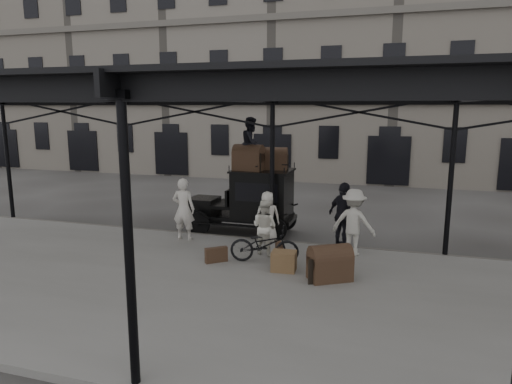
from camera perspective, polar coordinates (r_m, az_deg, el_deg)
ground at (r=12.44m, az=-0.46°, el=-9.12°), size 120.00×120.00×0.00m
platform at (r=10.65m, az=-3.76°, el=-12.18°), size 28.00×8.00×0.15m
canopy at (r=10.10m, az=-3.50°, el=12.86°), size 22.50×9.00×4.74m
building_frontage at (r=29.52m, az=10.49°, el=15.84°), size 64.00×8.00×14.00m
taxi at (r=15.16m, az=-0.34°, el=-0.81°), size 3.65×1.55×2.18m
porter_left at (r=14.18m, az=-9.03°, el=-2.12°), size 0.73×0.51×1.92m
porter_midleft at (r=12.66m, az=1.08°, el=-4.38°), size 0.91×0.81×1.56m
porter_centre at (r=13.86m, az=1.45°, el=-3.08°), size 0.89×0.74×1.55m
porter_official at (r=13.40m, az=10.89°, el=-2.90°), size 1.17×1.08×1.93m
porter_right at (r=12.83m, az=12.12°, el=-3.73°), size 1.31×0.92×1.85m
bicycle at (r=12.08m, az=1.06°, el=-6.59°), size 1.90×0.95×0.96m
porter_roof at (r=14.82m, az=-0.58°, el=6.08°), size 0.65×0.83×1.71m
steamer_trunk_roof_near at (r=14.74m, az=-0.94°, el=4.08°), size 1.00×0.67×0.70m
steamer_trunk_roof_far at (r=14.97m, az=2.34°, el=4.00°), size 0.88×0.61×0.60m
steamer_trunk_platform at (r=11.06m, az=9.21°, el=-9.02°), size 1.14×1.02×0.72m
wicker_hamper at (r=11.55m, az=3.50°, el=-8.62°), size 0.63×0.49×0.50m
suitcase_upright at (r=12.34m, az=2.90°, el=-7.46°), size 0.35×0.61×0.45m
suitcase_flat at (r=12.20m, az=-4.99°, el=-7.83°), size 0.56×0.50×0.40m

